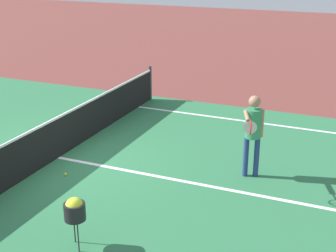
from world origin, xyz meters
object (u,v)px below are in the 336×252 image
(ball_hopper, at_px, (75,209))
(tennis_ball_near_net, at_px, (65,174))
(net, at_px, (57,137))
(player_near, at_px, (253,127))

(ball_hopper, xyz_separation_m, tennis_ball_near_net, (2.10, 1.66, -0.64))
(net, height_order, player_near, player_near)
(net, height_order, ball_hopper, net)
(ball_hopper, relative_size, tennis_ball_near_net, 13.25)
(net, distance_m, tennis_ball_near_net, 1.10)
(net, distance_m, ball_hopper, 3.68)
(net, bearing_deg, ball_hopper, -140.23)
(net, xyz_separation_m, tennis_ball_near_net, (-0.72, -0.69, -0.46))
(net, bearing_deg, player_near, -79.78)
(player_near, relative_size, tennis_ball_near_net, 26.47)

